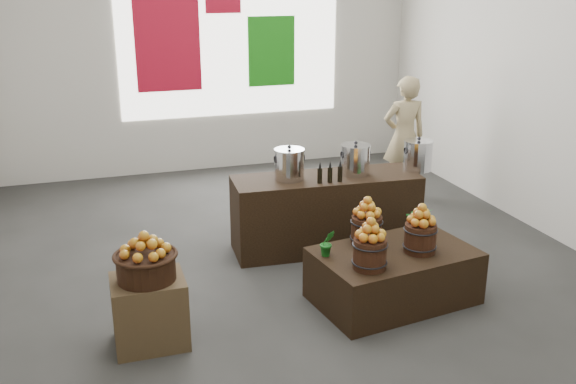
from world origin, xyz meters
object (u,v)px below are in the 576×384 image
object	(u,v)px
wicker_basket	(146,267)
shopper	(404,137)
stock_pot_right	(418,156)
stock_pot_left	(289,165)
counter	(326,212)
stock_pot_center	(355,160)
display_table	(394,275)
crate	(150,311)

from	to	relation	value
wicker_basket	shopper	size ratio (longest dim) A/B	0.28
stock_pot_right	shopper	distance (m)	1.50
stock_pot_left	stock_pot_right	distance (m)	1.41
wicker_basket	shopper	world-z (taller)	shopper
stock_pot_right	shopper	bearing A→B (deg)	67.49
counter	stock_pot_left	world-z (taller)	stock_pot_left
shopper	stock_pot_left	bearing A→B (deg)	37.80
counter	stock_pot_center	distance (m)	0.63
display_table	stock_pot_right	distance (m)	1.64
stock_pot_left	wicker_basket	bearing A→B (deg)	-139.40
shopper	stock_pot_right	bearing A→B (deg)	72.16
crate	counter	world-z (taller)	counter
wicker_basket	display_table	bearing A→B (deg)	1.51
stock_pot_left	stock_pot_right	bearing A→B (deg)	-3.76
wicker_basket	stock_pot_left	world-z (taller)	stock_pot_left
stock_pot_left	stock_pot_center	distance (m)	0.70
display_table	stock_pot_right	world-z (taller)	stock_pot_right
display_table	shopper	xyz separation A→B (m)	(1.43, 2.59, 0.55)
display_table	counter	world-z (taller)	counter
display_table	counter	bearing A→B (deg)	88.60
display_table	counter	distance (m)	1.30
stock_pot_center	shopper	distance (m)	1.85
display_table	stock_pot_left	bearing A→B (deg)	104.57
display_table	stock_pot_right	size ratio (longest dim) A/B	4.60
stock_pot_left	crate	bearing A→B (deg)	-139.40
stock_pot_left	shopper	bearing A→B (deg)	33.12
stock_pot_left	stock_pot_right	size ratio (longest dim) A/B	1.00
shopper	crate	bearing A→B (deg)	41.31
stock_pot_left	stock_pot_center	xyz separation A→B (m)	(0.70, -0.05, 0.00)
stock_pot_right	wicker_basket	bearing A→B (deg)	-157.02
stock_pot_right	stock_pot_center	bearing A→B (deg)	176.24
crate	stock_pot_left	size ratio (longest dim) A/B	1.86
crate	stock_pot_center	bearing A→B (deg)	29.86
counter	stock_pot_right	size ratio (longest dim) A/B	6.47
wicker_basket	stock_pot_center	distance (m)	2.65
counter	crate	bearing A→B (deg)	-142.28
wicker_basket	stock_pot_left	bearing A→B (deg)	40.60
stock_pot_right	stock_pot_left	bearing A→B (deg)	176.24
crate	stock_pot_center	size ratio (longest dim) A/B	1.86
display_table	counter	size ratio (longest dim) A/B	0.71
stock_pot_left	shopper	distance (m)	2.36
display_table	stock_pot_left	world-z (taller)	stock_pot_left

